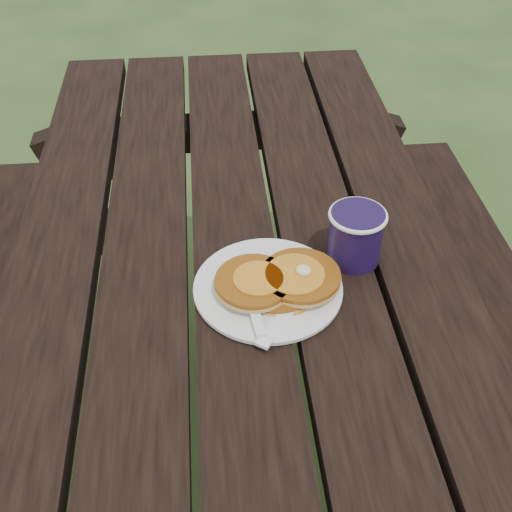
{
  "coord_description": "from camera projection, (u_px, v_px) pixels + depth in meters",
  "views": [
    {
      "loc": [
        -0.04,
        -0.7,
        1.46
      ],
      "look_at": [
        0.03,
        0.04,
        0.8
      ],
      "focal_mm": 45.0,
      "sensor_mm": 36.0,
      "label": 1
    }
  ],
  "objects": [
    {
      "name": "knife",
      "position": [
        290.0,
        307.0,
        0.96
      ],
      "size": [
        0.12,
        0.16,
        0.0
      ],
      "primitive_type": "cube",
      "rotation": [
        0.0,
        0.0,
        -0.61
      ],
      "color": "white",
      "rests_on": "plate"
    },
    {
      "name": "coffee_cup",
      "position": [
        356.0,
        233.0,
        1.03
      ],
      "size": [
        0.09,
        0.09,
        0.09
      ],
      "rotation": [
        0.0,
        0.0,
        -0.34
      ],
      "color": "#1B0D36",
      "rests_on": "picnic_table"
    },
    {
      "name": "fork",
      "position": [
        254.0,
        309.0,
        0.95
      ],
      "size": [
        0.05,
        0.16,
        0.01
      ],
      "primitive_type": null,
      "rotation": [
        0.0,
        0.0,
        0.13
      ],
      "color": "white",
      "rests_on": "plate"
    },
    {
      "name": "picnic_table",
      "position": [
        243.0,
        439.0,
        1.25
      ],
      "size": [
        1.36,
        1.8,
        0.75
      ],
      "color": "black",
      "rests_on": "ground"
    },
    {
      "name": "plate",
      "position": [
        268.0,
        289.0,
        1.0
      ],
      "size": [
        0.23,
        0.23,
        0.01
      ],
      "primitive_type": "cylinder",
      "rotation": [
        0.0,
        0.0,
        -0.01
      ],
      "color": "white",
      "rests_on": "picnic_table"
    },
    {
      "name": "pancake_stack",
      "position": [
        279.0,
        281.0,
        0.99
      ],
      "size": [
        0.2,
        0.13,
        0.04
      ],
      "rotation": [
        0.0,
        0.0,
        0.35
      ],
      "color": "#935010",
      "rests_on": "plate"
    }
  ]
}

